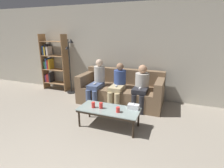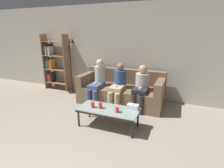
# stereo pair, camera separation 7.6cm
# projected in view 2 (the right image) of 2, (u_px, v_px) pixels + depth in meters

# --- Properties ---
(wall_back) EXTENTS (12.00, 0.06, 2.60)m
(wall_back) POSITION_uv_depth(u_px,v_px,m) (128.00, 52.00, 4.91)
(wall_back) COLOR #B7B2A3
(wall_back) RESTS_ON ground_plane
(couch) EXTENTS (2.19, 0.97, 0.86)m
(couch) POSITION_uv_depth(u_px,v_px,m) (121.00, 91.00, 4.69)
(couch) COLOR brown
(couch) RESTS_ON ground_plane
(coffee_table) EXTENTS (1.22, 0.54, 0.39)m
(coffee_table) POSITION_uv_depth(u_px,v_px,m) (108.00, 111.00, 3.47)
(coffee_table) COLOR #8C9E99
(coffee_table) RESTS_ON ground_plane
(cup_near_left) EXTENTS (0.07, 0.07, 0.10)m
(cup_near_left) POSITION_uv_depth(u_px,v_px,m) (117.00, 110.00, 3.30)
(cup_near_left) COLOR red
(cup_near_left) RESTS_ON coffee_table
(cup_near_right) EXTENTS (0.07, 0.07, 0.12)m
(cup_near_right) POSITION_uv_depth(u_px,v_px,m) (100.00, 105.00, 3.47)
(cup_near_right) COLOR red
(cup_near_right) RESTS_ON coffee_table
(cup_far_center) EXTENTS (0.07, 0.07, 0.12)m
(cup_far_center) POSITION_uv_depth(u_px,v_px,m) (93.00, 105.00, 3.51)
(cup_far_center) COLOR red
(cup_far_center) RESTS_ON coffee_table
(tissue_box) EXTENTS (0.22, 0.12, 0.13)m
(tissue_box) POSITION_uv_depth(u_px,v_px,m) (133.00, 107.00, 3.43)
(tissue_box) COLOR white
(tissue_box) RESTS_ON coffee_table
(bookshelf) EXTENTS (0.86, 0.32, 1.78)m
(bookshelf) POSITION_uv_depth(u_px,v_px,m) (54.00, 63.00, 5.71)
(bookshelf) COLOR #9E754C
(bookshelf) RESTS_ON ground_plane
(standing_lamp) EXTENTS (0.31, 0.26, 1.66)m
(standing_lamp) POSITION_uv_depth(u_px,v_px,m) (71.00, 61.00, 5.26)
(standing_lamp) COLOR black
(standing_lamp) RESTS_ON ground_plane
(seated_person_left_end) EXTENTS (0.31, 0.71, 1.16)m
(seated_person_left_end) POSITION_uv_depth(u_px,v_px,m) (98.00, 81.00, 4.60)
(seated_person_left_end) COLOR #47567A
(seated_person_left_end) RESTS_ON ground_plane
(seated_person_mid_left) EXTENTS (0.31, 0.69, 1.10)m
(seated_person_mid_left) POSITION_uv_depth(u_px,v_px,m) (118.00, 84.00, 4.40)
(seated_person_mid_left) COLOR tan
(seated_person_mid_left) RESTS_ON ground_plane
(seated_person_mid_right) EXTENTS (0.34, 0.64, 1.09)m
(seated_person_mid_right) POSITION_uv_depth(u_px,v_px,m) (141.00, 86.00, 4.22)
(seated_person_mid_right) COLOR #28282D
(seated_person_mid_right) RESTS_ON ground_plane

